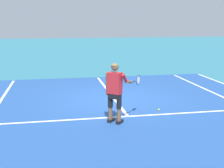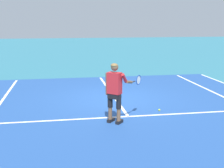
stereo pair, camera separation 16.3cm
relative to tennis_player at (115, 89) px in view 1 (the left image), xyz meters
The scene contains 7 objects.
ground_plane 2.88m from the tennis_player, 79.62° to the left, with size 80.00×80.00×0.00m, color teal.
court_inner_surface 2.11m from the tennis_player, 74.83° to the left, with size 10.98×10.56×0.00m, color #234C93.
line_service 1.20m from the tennis_player, 44.56° to the left, with size 8.23×0.10×0.01m, color white.
line_centre_service 3.84m from the tennis_player, 82.46° to the left, with size 0.10×6.40×0.01m, color white.
tennis_player is the anchor object (origin of this frame).
tennis_ball_near_feet 2.07m from the tennis_player, 28.75° to the left, with size 0.07×0.07×0.07m, color #CCE02D.
tennis_ball_by_baseline 1.09m from the tennis_player, 71.64° to the left, with size 0.07×0.07×0.07m, color #CCE02D.
Camera 1 is at (-2.11, -10.69, 2.86)m, focal length 48.38 mm.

